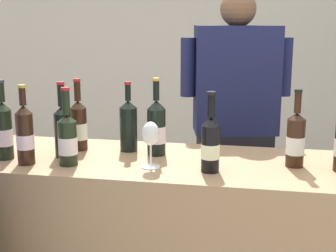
% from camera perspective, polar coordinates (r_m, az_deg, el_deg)
% --- Properties ---
extents(wall_back, '(8.00, 0.10, 2.80)m').
position_cam_1_polar(wall_back, '(4.55, 5.82, 11.36)').
color(wall_back, beige).
rests_on(wall_back, ground_plane).
extents(wine_bottle_1, '(0.07, 0.07, 0.33)m').
position_cam_1_polar(wine_bottle_1, '(2.12, -12.48, -0.32)').
color(wine_bottle_1, black).
rests_on(wine_bottle_1, counter).
extents(wine_bottle_2, '(0.07, 0.07, 0.32)m').
position_cam_1_polar(wine_bottle_2, '(1.88, 5.10, -2.06)').
color(wine_bottle_2, black).
rests_on(wine_bottle_2, counter).
extents(wine_bottle_3, '(0.08, 0.08, 0.33)m').
position_cam_1_polar(wine_bottle_3, '(2.22, -10.63, 0.12)').
color(wine_bottle_3, black).
rests_on(wine_bottle_3, counter).
extents(wine_bottle_4, '(0.08, 0.08, 0.34)m').
position_cam_1_polar(wine_bottle_4, '(2.11, -1.40, -0.23)').
color(wine_bottle_4, black).
rests_on(wine_bottle_4, counter).
extents(wine_bottle_5, '(0.08, 0.08, 0.32)m').
position_cam_1_polar(wine_bottle_5, '(2.00, -11.90, -1.51)').
color(wine_bottle_5, black).
rests_on(wine_bottle_5, counter).
extents(wine_bottle_6, '(0.08, 0.08, 0.32)m').
position_cam_1_polar(wine_bottle_6, '(2.18, -4.75, 0.19)').
color(wine_bottle_6, black).
rests_on(wine_bottle_6, counter).
extents(wine_bottle_7, '(0.07, 0.07, 0.32)m').
position_cam_1_polar(wine_bottle_7, '(2.01, 15.00, -1.56)').
color(wine_bottle_7, black).
rests_on(wine_bottle_7, counter).
extents(wine_bottle_8, '(0.07, 0.07, 0.33)m').
position_cam_1_polar(wine_bottle_8, '(2.05, -16.72, -0.98)').
color(wine_bottle_8, black).
rests_on(wine_bottle_8, counter).
extents(wine_bottle_11, '(0.08, 0.08, 0.34)m').
position_cam_1_polar(wine_bottle_11, '(2.16, -19.05, -0.45)').
color(wine_bottle_11, black).
rests_on(wine_bottle_11, counter).
extents(wine_glass, '(0.08, 0.08, 0.19)m').
position_cam_1_polar(wine_glass, '(1.92, -2.09, -1.18)').
color(wine_glass, silver).
rests_on(wine_glass, counter).
extents(person_server, '(0.59, 0.33, 1.65)m').
position_cam_1_polar(person_server, '(2.69, 7.88, -2.49)').
color(person_server, black).
rests_on(person_server, ground_plane).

